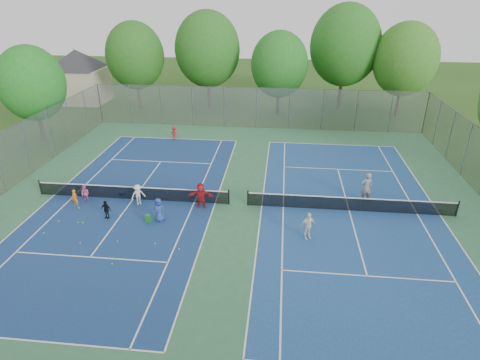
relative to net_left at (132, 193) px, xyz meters
name	(u,v)px	position (x,y,z in m)	size (l,w,h in m)	color
ground	(238,205)	(7.00, 0.00, -0.46)	(120.00, 120.00, 0.00)	#294D18
court_pad	(238,205)	(7.00, 0.00, -0.45)	(32.00, 32.00, 0.01)	#326943
court_left	(133,199)	(0.00, 0.00, -0.44)	(10.97, 23.77, 0.01)	navy
court_right	(349,210)	(14.00, 0.00, -0.44)	(10.97, 23.77, 0.01)	navy
net_left	(132,193)	(0.00, 0.00, 0.00)	(12.87, 0.10, 0.91)	black
net_right	(350,204)	(14.00, 0.00, 0.00)	(12.87, 0.10, 0.91)	black
fence_north	(256,108)	(7.00, 16.00, 1.54)	(32.00, 0.10, 4.00)	gray
house	(77,67)	(-15.00, 24.00, 3.76)	(11.03, 11.03, 7.30)	#B7A88C
tree_nw	(135,56)	(-7.00, 22.00, 5.44)	(6.40, 6.40, 9.58)	#443326
tree_nl	(207,49)	(1.00, 23.00, 6.09)	(7.20, 7.20, 10.69)	#443326
tree_nc	(279,64)	(9.00, 21.00, 4.94)	(6.00, 6.00, 8.85)	#443326
tree_nr	(345,45)	(16.00, 24.00, 6.59)	(7.60, 7.60, 11.42)	#443326
tree_ne	(405,59)	(22.00, 22.00, 5.51)	(6.60, 6.60, 9.77)	#443326
tree_side_w	(31,83)	(-12.00, 10.00, 4.79)	(5.60, 5.60, 8.47)	#443326
ball_crate	(122,193)	(-0.92, 0.49, -0.32)	(0.31, 0.31, 0.26)	#1743B2
ball_hopper	(148,219)	(1.92, -2.72, -0.20)	(0.26, 0.26, 0.51)	#238325
student_a	(75,198)	(-3.27, -1.34, 0.14)	(0.43, 0.28, 1.18)	orange
student_b	(85,194)	(-2.95, -0.60, 0.11)	(0.55, 0.43, 1.13)	#EF5D94
student_c	(138,195)	(0.62, -0.60, 0.24)	(0.90, 0.52, 1.39)	silver
student_d	(106,210)	(-0.73, -2.49, 0.13)	(0.69, 0.29, 1.17)	black
student_e	(159,210)	(2.53, -2.47, 0.29)	(0.73, 0.47, 1.49)	navy
student_f	(201,196)	(4.70, -0.60, 0.40)	(1.59, 0.51, 1.72)	#A4171C
child_far_baseline	(174,133)	(-0.21, 11.68, 0.18)	(0.82, 0.47, 1.27)	#AE1822
instructor	(366,187)	(15.16, 1.37, 0.56)	(0.74, 0.49, 2.03)	gray
teen_court_b	(308,226)	(11.23, -3.37, 0.35)	(0.94, 0.39, 1.61)	silver
tennis_ball_0	(59,222)	(-3.42, -3.26, -0.42)	(0.07, 0.07, 0.07)	#B4CA2F
tennis_ball_1	(98,247)	(0.02, -5.52, -0.42)	(0.07, 0.07, 0.07)	#CDD130
tennis_ball_2	(80,243)	(-1.10, -5.27, -0.42)	(0.07, 0.07, 0.07)	#B4C42D
tennis_ball_3	(118,241)	(0.86, -4.89, -0.42)	(0.07, 0.07, 0.07)	#B7E134
tennis_ball_4	(83,223)	(-1.94, -3.22, -0.42)	(0.07, 0.07, 0.07)	#C8D431
tennis_ball_5	(179,249)	(4.42, -5.24, -0.42)	(0.07, 0.07, 0.07)	#E4F037
tennis_ball_6	(112,264)	(1.36, -6.86, -0.42)	(0.07, 0.07, 0.07)	#C2CF30
tennis_ball_7	(79,208)	(-2.96, -1.58, -0.42)	(0.07, 0.07, 0.07)	#B8D130
tennis_ball_8	(155,244)	(2.99, -4.90, -0.42)	(0.07, 0.07, 0.07)	#BBDC33
tennis_ball_9	(120,215)	(-0.05, -2.16, -0.42)	(0.07, 0.07, 0.07)	#BBE435
tennis_ball_10	(78,223)	(-2.21, -3.25, -0.42)	(0.07, 0.07, 0.07)	#A8C82E
tennis_ball_11	(44,233)	(-3.62, -4.55, -0.42)	(0.07, 0.07, 0.07)	#C9F238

